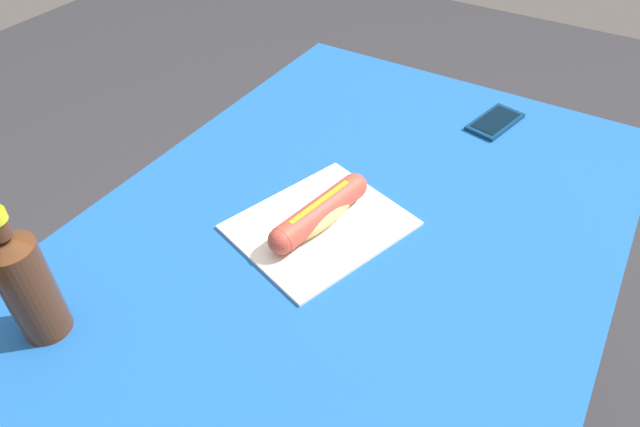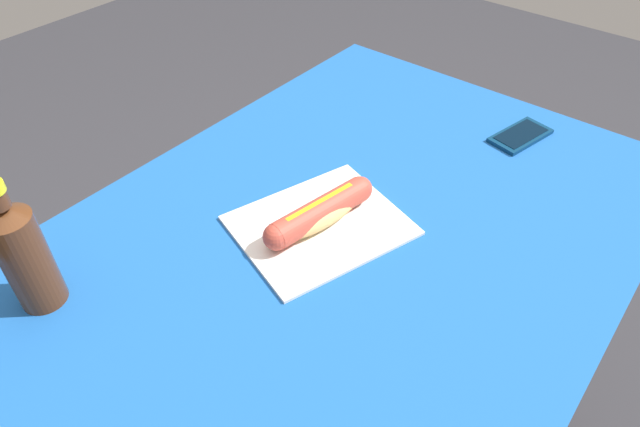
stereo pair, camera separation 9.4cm
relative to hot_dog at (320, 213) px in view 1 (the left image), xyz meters
The scene contains 5 objects.
dining_table 0.18m from the hot_dog, 127.02° to the left, with size 1.17×0.84×0.76m.
paper_wrapper 0.03m from the hot_dog, 26.57° to the left, with size 0.27×0.23×0.01m, color silver.
hot_dog is the anchor object (origin of this frame).
cell_phone 0.50m from the hot_dog, 162.11° to the left, with size 0.15×0.10×0.01m.
soda_bottle 0.45m from the hot_dog, 30.06° to the right, with size 0.07×0.07×0.22m.
Camera 1 is at (0.63, 0.32, 1.41)m, focal length 31.38 mm.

